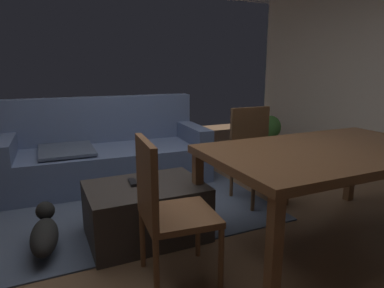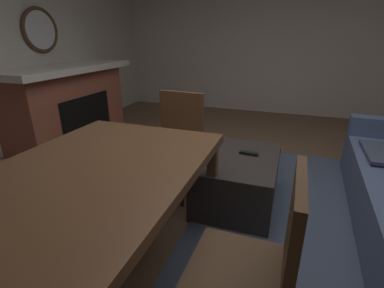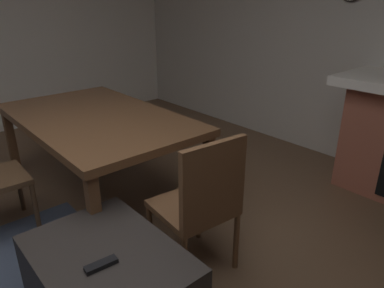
% 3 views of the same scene
% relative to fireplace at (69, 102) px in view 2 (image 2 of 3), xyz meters
% --- Properties ---
extents(floor, '(8.51, 8.51, 0.00)m').
position_rel_fireplace_xyz_m(floor, '(1.02, 2.70, -0.52)').
color(floor, brown).
extents(wall_left, '(0.12, 6.55, 2.70)m').
position_rel_fireplace_xyz_m(wall_left, '(-2.52, 2.70, 0.82)').
color(wall_left, beige).
rests_on(wall_left, ground).
extents(area_rug, '(2.60, 2.00, 0.01)m').
position_rel_fireplace_xyz_m(area_rug, '(0.91, 3.32, -0.52)').
color(area_rug, '#3D475B').
rests_on(area_rug, ground).
extents(fireplace, '(2.03, 0.76, 1.03)m').
position_rel_fireplace_xyz_m(fireplace, '(0.00, 0.00, 0.00)').
color(fireplace, '#9E5642').
rests_on(fireplace, ground).
extents(round_wall_mirror, '(0.58, 0.05, 0.58)m').
position_rel_fireplace_xyz_m(round_wall_mirror, '(-0.00, -0.29, 0.95)').
color(round_wall_mirror, '#4C331E').
extents(ottoman_coffee_table, '(0.90, 0.65, 0.43)m').
position_rel_fireplace_xyz_m(ottoman_coffee_table, '(0.91, 2.61, -0.31)').
color(ottoman_coffee_table, '#2D2826').
rests_on(ottoman_coffee_table, ground).
extents(tv_remote, '(0.06, 0.16, 0.02)m').
position_rel_fireplace_xyz_m(tv_remote, '(0.83, 2.68, -0.08)').
color(tv_remote, black).
rests_on(tv_remote, ottoman_coffee_table).
extents(dining_table, '(1.83, 1.09, 0.74)m').
position_rel_fireplace_xyz_m(dining_table, '(2.16, 2.00, 0.15)').
color(dining_table, brown).
rests_on(dining_table, ground).
extents(dining_chair_north, '(0.45, 0.45, 0.93)m').
position_rel_fireplace_xyz_m(dining_chair_north, '(2.16, 2.93, -0.00)').
color(dining_chair_north, '#513823').
rests_on(dining_chair_north, ground).
extents(dining_chair_west, '(0.48, 0.48, 0.93)m').
position_rel_fireplace_xyz_m(dining_chair_west, '(0.85, 2.00, -0.00)').
color(dining_chair_west, brown).
rests_on(dining_chair_west, ground).
extents(small_dog, '(0.24, 0.56, 0.27)m').
position_rel_fireplace_xyz_m(small_dog, '(0.16, 2.67, -0.36)').
color(small_dog, black).
rests_on(small_dog, ground).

